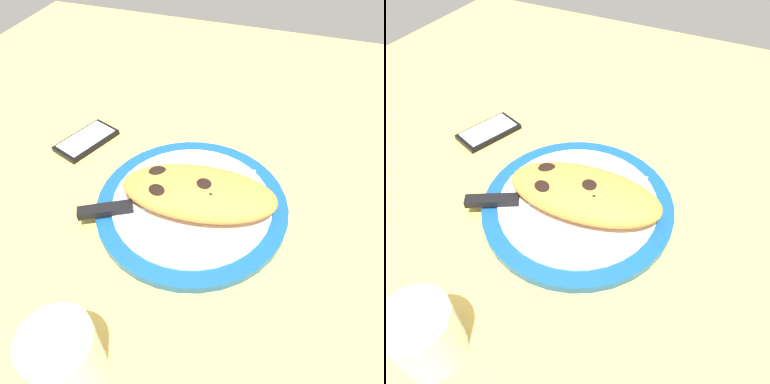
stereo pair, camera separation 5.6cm
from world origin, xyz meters
The scene contains 7 objects.
ground_plane centered at (0.00, 0.00, -1.50)cm, with size 150.00×150.00×3.00cm, color #DBB756.
plate centered at (0.00, 0.00, 0.86)cm, with size 30.90×30.90×1.80cm.
calzone centered at (-1.00, 0.01, 4.11)cm, with size 25.73×14.29×4.73cm.
fork centered at (1.26, -8.09, 2.00)cm, with size 16.43×3.89×0.40cm.
knife centered at (9.49, 5.21, 2.29)cm, with size 18.93×11.74×1.20cm.
smartphone centered at (25.10, -9.62, 0.56)cm, with size 9.89×13.21×1.16cm.
water_glass centered at (5.18, 28.06, 3.77)cm, with size 7.93×7.93×8.75cm.
Camera 1 is at (-12.40, 36.92, 44.78)cm, focal length 33.69 mm.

